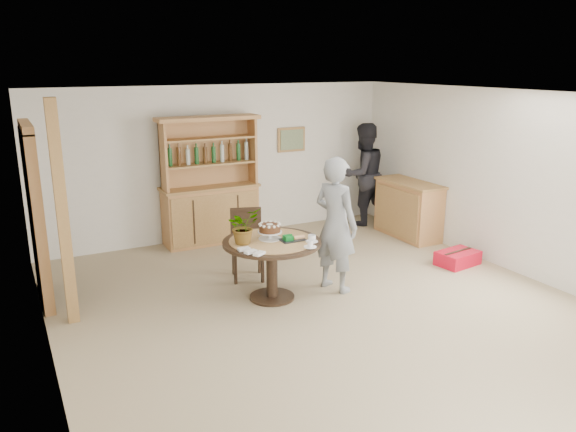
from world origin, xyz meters
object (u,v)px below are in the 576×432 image
(dining_table, at_px, (272,252))
(dining_chair, at_px, (247,239))
(sideboard, at_px, (408,209))
(adult_person, at_px, (363,174))
(red_suitcase, at_px, (458,258))
(hutch, at_px, (210,201))
(teen_boy, at_px, (336,225))

(dining_table, distance_m, dining_chair, 0.83)
(sideboard, bearing_deg, adult_person, 103.50)
(sideboard, xyz_separation_m, red_suitcase, (-0.24, -1.43, -0.37))
(sideboard, relative_size, dining_table, 1.05)
(hutch, relative_size, adult_person, 1.12)
(dining_table, distance_m, adult_person, 3.71)
(hutch, bearing_deg, teen_boy, -74.31)
(hutch, height_order, teen_boy, hutch)
(dining_table, relative_size, dining_chair, 1.27)
(adult_person, height_order, red_suitcase, adult_person)
(sideboard, relative_size, dining_chair, 1.33)
(sideboard, height_order, teen_boy, teen_boy)
(adult_person, distance_m, red_suitcase, 2.56)
(sideboard, bearing_deg, dining_table, -158.12)
(teen_boy, distance_m, adult_person, 3.14)
(hutch, height_order, dining_table, hutch)
(hutch, distance_m, dining_chair, 1.69)
(teen_boy, bearing_deg, adult_person, -60.34)
(sideboard, xyz_separation_m, dining_chair, (-3.13, -0.44, 0.06))
(hutch, xyz_separation_m, sideboard, (3.04, -1.24, -0.22))
(sideboard, distance_m, adult_person, 1.12)
(hutch, relative_size, dining_table, 1.70)
(dining_table, height_order, red_suitcase, dining_table)
(sideboard, bearing_deg, dining_chair, -171.96)
(teen_boy, bearing_deg, sideboard, -78.55)
(sideboard, distance_m, dining_table, 3.40)
(hutch, xyz_separation_m, teen_boy, (0.73, -2.61, 0.18))
(dining_chair, distance_m, teen_boy, 1.28)
(dining_table, height_order, adult_person, adult_person)
(dining_table, relative_size, teen_boy, 0.69)
(dining_chair, bearing_deg, hutch, 105.20)
(dining_chair, height_order, adult_person, adult_person)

